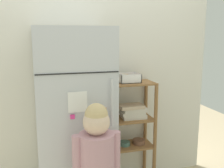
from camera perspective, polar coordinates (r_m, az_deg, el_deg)
The scene contains 5 objects.
kitchen_wall_back at distance 2.69m, azimuth -4.28°, elevation -0.11°, with size 2.54×0.03×2.12m, color silver.
refrigerator at distance 2.38m, azimuth -8.21°, elevation -7.88°, with size 0.63×0.68×1.62m.
child_standing at distance 1.99m, azimuth -3.29°, elevation -16.24°, with size 0.35×0.26×1.09m.
pantry_shelf_unit at distance 2.72m, azimuth 4.40°, elevation -8.22°, with size 0.44×0.28×1.10m.
fruit_bin at distance 2.63m, azimuth 3.77°, elevation 1.18°, with size 0.20×0.18×0.09m.
Camera 1 is at (-0.54, -2.21, 1.56)m, focal length 42.54 mm.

